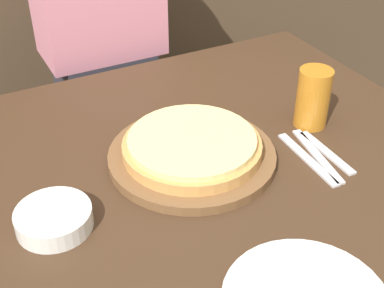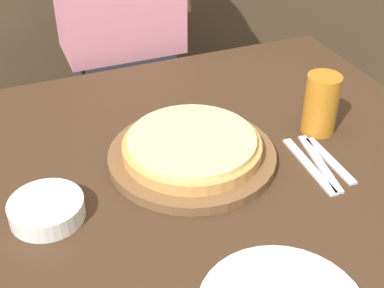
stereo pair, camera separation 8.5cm
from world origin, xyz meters
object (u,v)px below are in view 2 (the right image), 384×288
at_px(pizza_on_board, 192,150).
at_px(side_bowl, 47,209).
at_px(diner_person, 124,73).
at_px(dinner_knife, 320,163).
at_px(spoon, 330,160).
at_px(beer_glass, 321,102).
at_px(fork, 309,166).

xyz_separation_m(pizza_on_board, side_bowl, (-0.30, -0.06, -0.01)).
bearing_deg(pizza_on_board, diner_person, 87.41).
distance_m(dinner_knife, spoon, 0.03).
distance_m(beer_glass, dinner_knife, 0.14).
height_order(dinner_knife, diner_person, diner_person).
height_order(pizza_on_board, beer_glass, beer_glass).
bearing_deg(beer_glass, pizza_on_board, 179.95).
bearing_deg(spoon, diner_person, 107.64).
bearing_deg(diner_person, pizza_on_board, -92.59).
bearing_deg(fork, beer_glass, 50.64).
bearing_deg(diner_person, spoon, -72.36).
distance_m(pizza_on_board, beer_glass, 0.30).
xyz_separation_m(pizza_on_board, diner_person, (0.03, 0.62, -0.13)).
relative_size(beer_glass, spoon, 0.81).
relative_size(side_bowl, dinner_knife, 0.69).
xyz_separation_m(pizza_on_board, dinner_knife, (0.23, -0.11, -0.02)).
distance_m(side_bowl, diner_person, 0.76).
relative_size(dinner_knife, spoon, 1.17).
bearing_deg(dinner_knife, spoon, 0.00).
xyz_separation_m(pizza_on_board, fork, (0.21, -0.11, -0.02)).
height_order(pizza_on_board, spoon, pizza_on_board).
bearing_deg(spoon, pizza_on_board, 157.26).
xyz_separation_m(side_bowl, spoon, (0.56, -0.05, -0.02)).
bearing_deg(fork, spoon, 0.00).
bearing_deg(beer_glass, dinner_knife, -120.52).
bearing_deg(dinner_knife, side_bowl, 175.02).
bearing_deg(fork, diner_person, 103.99).
xyz_separation_m(fork, spoon, (0.05, 0.00, 0.00)).
xyz_separation_m(beer_glass, fork, (-0.09, -0.11, -0.07)).
bearing_deg(dinner_knife, fork, -180.00).
relative_size(dinner_knife, diner_person, 0.15).
distance_m(fork, spoon, 0.05).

